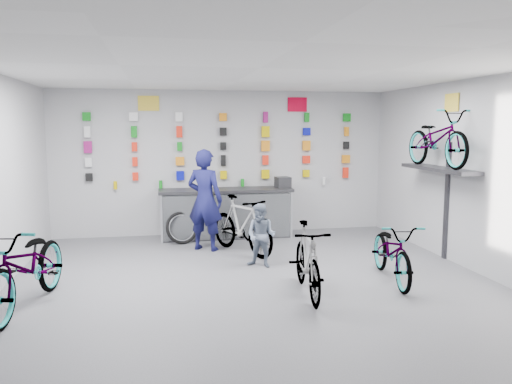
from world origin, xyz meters
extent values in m
plane|color=#4F4F54|center=(0.00, 0.00, 0.00)|extent=(8.00, 8.00, 0.00)
plane|color=white|center=(0.00, 0.00, 3.00)|extent=(8.00, 8.00, 0.00)
plane|color=#B6B6B9|center=(0.00, 4.00, 1.50)|extent=(7.00, 0.00, 7.00)
plane|color=#B6B6B9|center=(0.00, -4.00, 1.50)|extent=(7.00, 0.00, 7.00)
plane|color=#B6B6B9|center=(3.50, 0.00, 1.50)|extent=(0.00, 8.00, 8.00)
cube|color=black|center=(0.00, 3.55, 0.45)|extent=(2.60, 0.60, 0.90)
cube|color=silver|center=(0.00, 3.25, 0.48)|extent=(2.60, 0.02, 0.90)
cube|color=silver|center=(-1.30, 3.25, 0.48)|extent=(0.04, 0.04, 0.96)
cube|color=silver|center=(1.30, 3.25, 0.48)|extent=(0.04, 0.04, 0.96)
cube|color=black|center=(0.00, 3.55, 0.97)|extent=(2.70, 0.66, 0.06)
cube|color=black|center=(-2.70, 3.93, 1.25)|extent=(0.13, 0.06, 0.16)
cube|color=red|center=(-1.80, 3.93, 1.25)|extent=(0.11, 0.06, 0.16)
cube|color=#080DA2|center=(-0.90, 3.93, 1.25)|extent=(0.16, 0.06, 0.19)
cube|color=#D5B500|center=(0.00, 3.93, 1.25)|extent=(0.14, 0.06, 0.17)
cube|color=#D5B500|center=(0.90, 3.93, 1.25)|extent=(0.17, 0.06, 0.19)
cube|color=#D5B500|center=(1.80, 3.93, 1.25)|extent=(0.14, 0.06, 0.15)
cube|color=red|center=(2.70, 3.93, 1.25)|extent=(0.12, 0.06, 0.23)
cube|color=white|center=(-2.70, 3.93, 1.55)|extent=(0.12, 0.06, 0.17)
cube|color=red|center=(-1.80, 3.93, 1.55)|extent=(0.10, 0.06, 0.18)
cube|color=orange|center=(-0.90, 3.93, 1.55)|extent=(0.18, 0.06, 0.17)
cube|color=black|center=(0.00, 3.93, 1.55)|extent=(0.10, 0.06, 0.23)
cube|color=red|center=(0.90, 3.93, 1.55)|extent=(0.13, 0.06, 0.20)
cube|color=red|center=(1.80, 3.93, 1.55)|extent=(0.16, 0.06, 0.16)
cube|color=orange|center=(2.70, 3.93, 1.55)|extent=(0.17, 0.06, 0.17)
cube|color=#931465|center=(-2.70, 3.93, 1.85)|extent=(0.16, 0.06, 0.23)
cube|color=red|center=(-1.80, 3.93, 1.85)|extent=(0.11, 0.06, 0.18)
cube|color=#0D8017|center=(-0.90, 3.93, 1.85)|extent=(0.10, 0.06, 0.18)
cube|color=black|center=(0.00, 3.93, 1.85)|extent=(0.12, 0.06, 0.16)
cube|color=orange|center=(0.90, 3.93, 1.85)|extent=(0.18, 0.06, 0.22)
cube|color=orange|center=(1.80, 3.93, 1.85)|extent=(0.17, 0.06, 0.21)
cube|color=black|center=(2.70, 3.93, 1.85)|extent=(0.12, 0.06, 0.16)
cube|color=white|center=(-2.70, 3.93, 2.15)|extent=(0.11, 0.06, 0.22)
cube|color=#0D8017|center=(-1.80, 3.93, 2.15)|extent=(0.12, 0.06, 0.23)
cube|color=red|center=(-0.90, 3.93, 2.15)|extent=(0.12, 0.06, 0.23)
cube|color=black|center=(0.00, 3.93, 2.15)|extent=(0.14, 0.06, 0.17)
cube|color=#D5B500|center=(0.90, 3.93, 2.15)|extent=(0.17, 0.06, 0.23)
cube|color=#080DA2|center=(1.80, 3.93, 2.15)|extent=(0.16, 0.06, 0.16)
cube|color=orange|center=(2.70, 3.93, 2.15)|extent=(0.09, 0.06, 0.20)
cube|color=#0D8017|center=(-2.70, 3.93, 2.45)|extent=(0.15, 0.06, 0.17)
cube|color=white|center=(-1.80, 3.93, 2.45)|extent=(0.17, 0.06, 0.17)
cube|color=white|center=(-0.90, 3.93, 2.45)|extent=(0.14, 0.06, 0.18)
cube|color=orange|center=(0.00, 3.93, 2.45)|extent=(0.15, 0.06, 0.16)
cube|color=#931465|center=(0.90, 3.93, 2.45)|extent=(0.09, 0.06, 0.23)
cube|color=#0D8017|center=(1.80, 3.93, 2.45)|extent=(0.10, 0.06, 0.20)
cube|color=#0D8017|center=(2.70, 3.93, 2.45)|extent=(0.16, 0.06, 0.17)
cylinder|color=#D5B500|center=(-2.20, 3.91, 1.08)|extent=(0.07, 0.07, 0.16)
cylinder|color=#0D8017|center=(-1.30, 3.91, 1.08)|extent=(0.07, 0.07, 0.16)
cylinder|color=#0D8017|center=(0.40, 3.91, 1.08)|extent=(0.07, 0.07, 0.16)
cylinder|color=orange|center=(1.30, 3.91, 1.08)|extent=(0.07, 0.07, 0.16)
cylinder|color=white|center=(2.20, 3.91, 1.08)|extent=(0.07, 0.07, 0.16)
cube|color=#333338|center=(3.30, 1.20, 1.55)|extent=(0.38, 1.90, 0.06)
cube|color=#333338|center=(3.48, 1.20, 1.00)|extent=(0.04, 0.10, 2.00)
cube|color=yellow|center=(-1.50, 3.98, 2.72)|extent=(0.42, 0.02, 0.30)
cube|color=red|center=(1.60, 3.98, 2.72)|extent=(0.42, 0.02, 0.30)
cube|color=yellow|center=(3.48, 1.20, 2.65)|extent=(0.02, 0.40, 0.30)
imported|color=gray|center=(-2.92, -0.03, 0.55)|extent=(1.10, 2.18, 1.09)
imported|color=gray|center=(0.61, -0.19, 0.49)|extent=(0.61, 1.65, 0.97)
imported|color=gray|center=(2.02, 0.19, 0.45)|extent=(0.85, 1.78, 0.90)
imported|color=gray|center=(0.11, 2.21, 0.52)|extent=(1.24, 1.74, 1.03)
imported|color=gray|center=(3.25, 1.20, 2.05)|extent=(0.63, 1.80, 0.95)
imported|color=#111343|center=(-0.51, 2.57, 0.93)|extent=(0.81, 0.73, 1.86)
imported|color=slate|center=(0.28, 1.28, 0.51)|extent=(0.63, 0.60, 1.03)
torus|color=black|center=(-0.92, 3.17, 0.30)|extent=(0.69, 0.44, 0.63)
torus|color=silver|center=(-0.92, 3.17, 0.30)|extent=(0.55, 0.33, 0.51)
cube|color=black|center=(1.19, 3.55, 1.11)|extent=(0.31, 0.33, 0.22)
camera|label=1|loc=(-1.27, -6.43, 2.25)|focal=35.00mm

